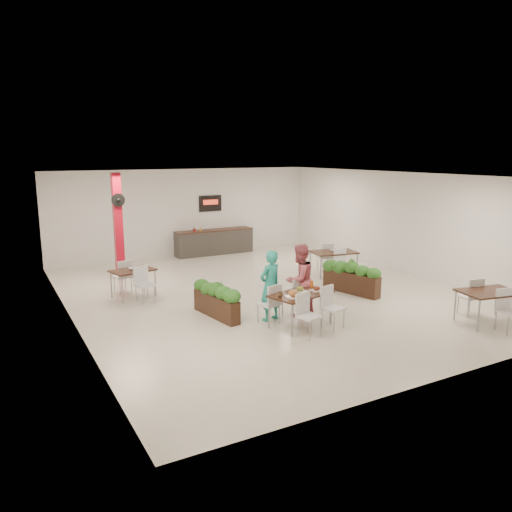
% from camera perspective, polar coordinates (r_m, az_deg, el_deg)
% --- Properties ---
extents(ground, '(12.00, 12.00, 0.00)m').
position_cam_1_polar(ground, '(13.68, 1.10, -4.34)').
color(ground, beige).
rests_on(ground, ground).
extents(room_shell, '(10.10, 12.10, 3.22)m').
position_cam_1_polar(room_shell, '(13.26, 1.13, 4.02)').
color(room_shell, white).
rests_on(room_shell, ground).
extents(red_column, '(0.40, 0.41, 3.20)m').
position_cam_1_polar(red_column, '(15.74, -15.48, 3.49)').
color(red_column, '#AA0B1F').
rests_on(red_column, ground).
extents(service_counter, '(3.00, 0.64, 2.20)m').
position_cam_1_polar(service_counter, '(18.93, -4.80, 1.69)').
color(service_counter, '#322F2C').
rests_on(service_counter, ground).
extents(main_table, '(1.59, 1.87, 0.92)m').
position_cam_1_polar(main_table, '(11.09, 5.10, -4.83)').
color(main_table, black).
rests_on(main_table, ground).
extents(diner_man, '(0.68, 0.53, 1.64)m').
position_cam_1_polar(diner_man, '(11.38, 1.63, -3.40)').
color(diner_man, teal).
rests_on(diner_man, ground).
extents(diner_woman, '(0.96, 0.83, 1.71)m').
position_cam_1_polar(diner_woman, '(11.78, 5.00, -2.74)').
color(diner_woman, '#D25D6D').
rests_on(diner_woman, ground).
extents(planter_left, '(0.59, 1.70, 0.89)m').
position_cam_1_polar(planter_left, '(11.71, -4.58, -4.69)').
color(planter_left, black).
rests_on(planter_left, ground).
extents(planter_right, '(0.75, 1.80, 0.96)m').
position_cam_1_polar(planter_right, '(13.88, 10.84, -2.21)').
color(planter_right, black).
rests_on(planter_right, ground).
extents(side_table_a, '(1.24, 1.67, 0.92)m').
position_cam_1_polar(side_table_a, '(13.63, -13.89, -2.05)').
color(side_table_a, black).
rests_on(side_table_a, ground).
extents(side_table_b, '(1.51, 1.67, 0.92)m').
position_cam_1_polar(side_table_b, '(15.82, 8.85, 0.13)').
color(side_table_b, black).
rests_on(side_table_b, ground).
extents(side_table_c, '(1.44, 1.67, 0.92)m').
position_cam_1_polar(side_table_c, '(12.38, 25.11, -4.17)').
color(side_table_c, black).
rests_on(side_table_c, ground).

